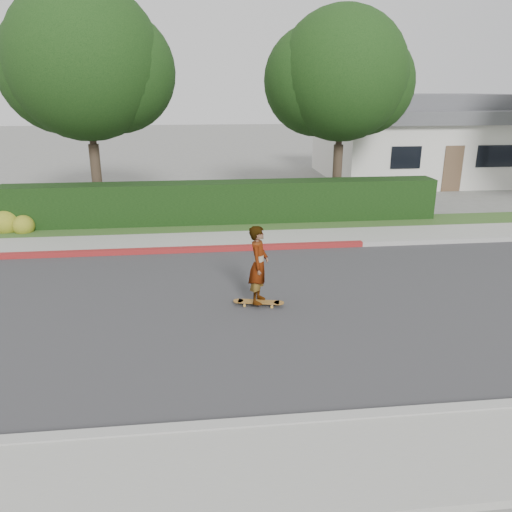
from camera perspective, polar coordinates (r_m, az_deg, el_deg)
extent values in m
plane|color=slate|center=(11.55, 13.50, -5.13)|extent=(120.00, 120.00, 0.00)
cube|color=#2D2D30|center=(11.55, 13.50, -5.10)|extent=(60.00, 8.00, 0.01)
cube|color=#9E9E99|center=(8.27, 23.33, -15.84)|extent=(60.00, 0.20, 0.15)
cube|color=gray|center=(7.67, 26.72, -19.45)|extent=(60.00, 1.60, 0.12)
cube|color=#9E9E99|center=(15.19, 8.41, 1.26)|extent=(60.00, 0.20, 0.15)
cube|color=maroon|center=(14.75, -10.74, 0.61)|extent=(12.00, 0.21, 0.15)
cube|color=gray|center=(16.03, 7.60, 2.15)|extent=(60.00, 1.60, 0.12)
cube|color=#2D4C1E|center=(17.53, 6.36, 3.59)|extent=(60.00, 1.60, 0.10)
cube|color=black|center=(17.54, -3.65, 6.03)|extent=(15.00, 1.00, 1.50)
sphere|color=#2D4C19|center=(18.37, -26.64, 3.37)|extent=(0.90, 0.90, 0.90)
sphere|color=#2D4C19|center=(17.99, -25.03, 3.15)|extent=(0.70, 0.70, 0.70)
cylinder|color=#33261C|center=(19.04, -17.69, 8.03)|extent=(0.36, 0.36, 2.70)
cylinder|color=#33261C|center=(18.81, -18.30, 14.10)|extent=(0.24, 0.24, 2.25)
sphere|color=black|center=(18.79, -18.96, 20.24)|extent=(5.20, 5.20, 5.20)
sphere|color=black|center=(19.34, -21.09, 19.35)|extent=(4.42, 4.42, 4.42)
sphere|color=black|center=(18.92, -15.85, 19.59)|extent=(4.16, 4.16, 4.16)
cylinder|color=#33261C|center=(19.92, 9.23, 8.83)|extent=(0.36, 0.36, 2.52)
cylinder|color=#33261C|center=(19.70, 9.52, 14.25)|extent=(0.24, 0.24, 2.10)
sphere|color=black|center=(19.65, 9.83, 19.75)|extent=(4.80, 4.80, 4.80)
sphere|color=black|center=(19.84, 7.11, 19.28)|extent=(4.08, 4.08, 4.08)
sphere|color=black|center=(20.20, 12.12, 18.73)|extent=(3.84, 3.84, 3.84)
cube|color=beige|center=(28.64, 18.32, 11.54)|extent=(10.00, 8.00, 3.00)
cube|color=#4C4C51|center=(28.51, 18.70, 15.12)|extent=(10.60, 8.60, 0.60)
cube|color=#4C4C51|center=(28.49, 18.82, 16.32)|extent=(8.40, 6.40, 0.80)
cube|color=black|center=(23.98, 16.76, 10.73)|extent=(1.40, 0.06, 1.00)
cube|color=black|center=(25.95, 25.68, 10.25)|extent=(1.80, 0.06, 1.00)
cube|color=brown|center=(25.03, 21.56, 9.25)|extent=(0.90, 0.06, 2.10)
cylinder|color=#C08C35|center=(10.96, -1.32, -5.68)|extent=(0.07, 0.05, 0.06)
cylinder|color=#C08C35|center=(11.12, -1.20, -5.32)|extent=(0.07, 0.05, 0.06)
cylinder|color=#C08C35|center=(10.90, 1.82, -5.82)|extent=(0.07, 0.05, 0.06)
cylinder|color=#C08C35|center=(11.06, 1.90, -5.46)|extent=(0.07, 0.05, 0.06)
cube|color=silver|center=(11.02, -1.26, -5.30)|extent=(0.09, 0.19, 0.03)
cube|color=silver|center=(10.96, 1.86, -5.44)|extent=(0.09, 0.19, 0.03)
cube|color=brown|center=(10.98, 0.30, -5.26)|extent=(0.93, 0.42, 0.02)
cylinder|color=brown|center=(11.03, -2.04, -5.15)|extent=(0.26, 0.26, 0.02)
cylinder|color=brown|center=(10.95, 2.65, -5.36)|extent=(0.26, 0.26, 0.02)
imported|color=white|center=(10.66, 0.30, -1.00)|extent=(0.58, 0.72, 1.71)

